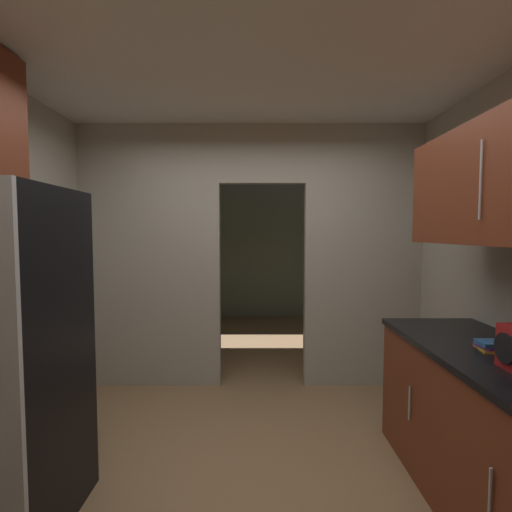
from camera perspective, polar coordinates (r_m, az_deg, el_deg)
ground at (r=2.73m, az=-1.56°, el=-31.96°), size 20.00×20.00×0.00m
kitchen_overhead_slab at (r=2.95m, az=-1.39°, el=25.72°), size 3.88×7.39×0.06m
kitchen_partition at (r=3.92m, az=-1.43°, el=0.91°), size 3.48×0.12×2.67m
adjoining_room_shell at (r=6.11m, az=-0.71°, el=1.19°), size 3.48×3.29×2.67m
lower_cabinet_run at (r=2.63m, az=33.02°, el=-22.35°), size 0.70×1.93×0.92m
book_stack at (r=2.58m, az=31.33°, el=-11.36°), size 0.13×0.17×0.05m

